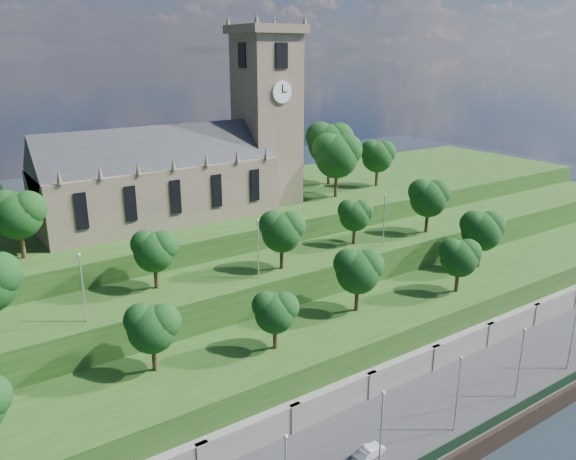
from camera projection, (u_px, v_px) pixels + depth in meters
promenade at (368, 449)px, 54.10m from camera, size 160.00×12.00×2.00m
retaining_wall at (330, 405)px, 58.34m from camera, size 160.00×2.10×5.00m
embankment_lower at (297, 367)px, 62.62m from camera, size 160.00×12.00×8.00m
embankment_upper at (247, 314)px, 70.67m from camera, size 160.00×10.00×12.00m
hilltop at (178, 255)px, 86.73m from camera, size 160.00×32.00×15.00m
church at (189, 163)px, 79.40m from camera, size 38.60×12.35×27.60m
trees_lower at (345, 278)px, 63.74m from camera, size 69.86×9.19×8.37m
trees_upper at (254, 231)px, 66.83m from camera, size 63.73×7.98×8.41m
trees_hilltop at (205, 168)px, 79.86m from camera, size 76.38×16.35×10.96m
lamp_posts_promenade at (381, 426)px, 48.52m from camera, size 60.36×0.36×8.21m
lamp_posts_upper at (258, 244)px, 65.18m from camera, size 40.36×0.36×7.26m
car_middle at (369, 452)px, 51.42m from camera, size 3.60×1.70×1.14m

